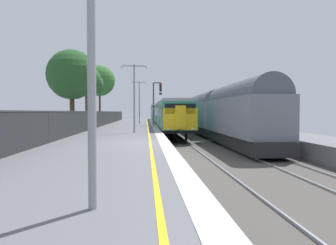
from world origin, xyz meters
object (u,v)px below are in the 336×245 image
object	(u,v)px
platform_lamp_far	(139,99)
background_tree_centre	(90,82)
platform_lamp_mid	(134,92)
freight_train_adjacent_track	(219,112)
background_tree_right	(85,78)
signal_gantry	(156,98)
background_tree_back	(71,76)
background_tree_left	(100,82)
commuter_train_at_platform	(162,114)
speed_limit_sign	(154,112)
platform_lamp_near	(91,2)

from	to	relation	value
platform_lamp_far	background_tree_centre	bearing A→B (deg)	-130.90
platform_lamp_mid	platform_lamp_far	bearing A→B (deg)	90.00
freight_train_adjacent_track	background_tree_right	bearing A→B (deg)	137.56
signal_gantry	background_tree_back	size ratio (longest dim) A/B	0.75
signal_gantry	background_tree_left	distance (m)	14.80
freight_train_adjacent_track	background_tree_centre	size ratio (longest dim) A/B	3.98
commuter_train_at_platform	background_tree_left	bearing A→B (deg)	-156.71
speed_limit_sign	platform_lamp_mid	world-z (taller)	platform_lamp_mid
platform_lamp_mid	platform_lamp_far	distance (m)	18.99
signal_gantry	background_tree_centre	xyz separation A→B (m)	(-7.51, -1.85, 1.70)
background_tree_left	background_tree_centre	bearing A→B (deg)	-86.89
platform_lamp_near	background_tree_right	bearing A→B (deg)	100.57
freight_train_adjacent_track	background_tree_centre	world-z (taller)	background_tree_centre
signal_gantry	background_tree_left	xyz separation A→B (m)	(-8.25, 11.89, 3.07)
platform_lamp_near	platform_lamp_mid	size ratio (longest dim) A/B	1.11
background_tree_left	background_tree_back	bearing A→B (deg)	-88.10
signal_gantry	platform_lamp_near	bearing A→B (deg)	-93.50
platform_lamp_far	background_tree_back	size ratio (longest dim) A/B	0.82
speed_limit_sign	background_tree_back	world-z (taller)	background_tree_back
signal_gantry	background_tree_centre	distance (m)	7.92
freight_train_adjacent_track	background_tree_right	distance (m)	20.02
platform_lamp_near	speed_limit_sign	bearing A→B (deg)	86.65
platform_lamp_far	background_tree_right	bearing A→B (deg)	-170.58
freight_train_adjacent_track	background_tree_back	world-z (taller)	background_tree_back
commuter_train_at_platform	background_tree_left	size ratio (longest dim) A/B	6.90
signal_gantry	background_tree_back	distance (m)	13.42
freight_train_adjacent_track	platform_lamp_near	size ratio (longest dim) A/B	4.65
speed_limit_sign	platform_lamp_far	size ratio (longest dim) A/B	0.44
speed_limit_sign	platform_lamp_mid	distance (m)	10.00
background_tree_centre	background_tree_right	xyz separation A→B (m)	(-1.42, 5.16, 1.07)
platform_lamp_mid	speed_limit_sign	bearing A→B (deg)	80.20
platform_lamp_near	background_tree_back	xyz separation A→B (m)	(-5.44, 22.47, 1.24)
freight_train_adjacent_track	background_tree_centre	bearing A→B (deg)	148.31
commuter_train_at_platform	platform_lamp_far	bearing A→B (deg)	-106.88
freight_train_adjacent_track	signal_gantry	bearing A→B (deg)	119.06
signal_gantry	background_tree_right	xyz separation A→B (m)	(-8.93, 3.31, 2.77)
platform_lamp_near	platform_lamp_mid	xyz separation A→B (m)	(0.00, 18.99, -0.29)
speed_limit_sign	background_tree_left	distance (m)	19.04
platform_lamp_far	background_tree_centre	world-z (taller)	background_tree_centre
signal_gantry	background_tree_left	bearing A→B (deg)	124.77
commuter_train_at_platform	signal_gantry	size ratio (longest dim) A/B	11.86
freight_train_adjacent_track	platform_lamp_far	distance (m)	16.28
freight_train_adjacent_track	speed_limit_sign	xyz separation A→B (m)	(-5.85, 5.08, 0.04)
signal_gantry	platform_lamp_near	world-z (taller)	platform_lamp_near
platform_lamp_mid	background_tree_right	world-z (taller)	background_tree_right
platform_lamp_far	background_tree_back	xyz separation A→B (m)	(-5.44, -15.51, 1.25)
platform_lamp_near	platform_lamp_far	world-z (taller)	platform_lamp_near
commuter_train_at_platform	background_tree_centre	bearing A→B (deg)	-116.62
freight_train_adjacent_track	background_tree_left	bearing A→B (deg)	122.27
background_tree_right	platform_lamp_near	bearing A→B (deg)	-79.43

